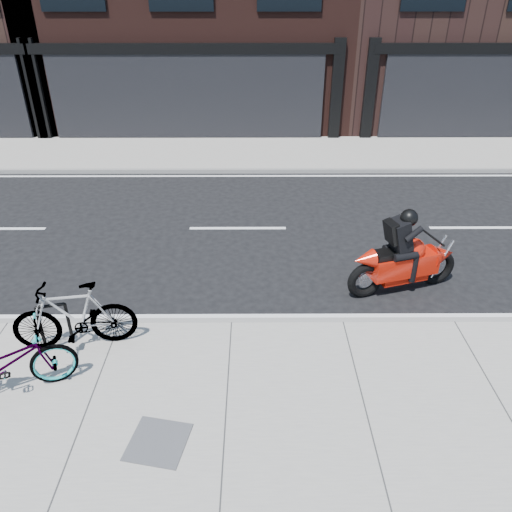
{
  "coord_description": "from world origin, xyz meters",
  "views": [
    {
      "loc": [
        0.41,
        -9.14,
        5.59
      ],
      "look_at": [
        0.44,
        -0.96,
        0.9
      ],
      "focal_mm": 35.0,
      "sensor_mm": 36.0,
      "label": 1
    }
  ],
  "objects_px": {
    "bicycle_front": "(2,365)",
    "motorcycle": "(409,257)",
    "utility_grate": "(158,442)",
    "bicycle_rear": "(74,316)",
    "bike_rack": "(54,321)"
  },
  "relations": [
    {
      "from": "bicycle_front",
      "to": "motorcycle",
      "type": "height_order",
      "value": "motorcycle"
    },
    {
      "from": "bicycle_front",
      "to": "utility_grate",
      "type": "distance_m",
      "value": 2.58
    },
    {
      "from": "bicycle_front",
      "to": "bicycle_rear",
      "type": "relative_size",
      "value": 1.03
    },
    {
      "from": "bike_rack",
      "to": "bicycle_front",
      "type": "xyz_separation_m",
      "value": [
        -0.36,
        -1.09,
        0.05
      ]
    },
    {
      "from": "bicycle_front",
      "to": "motorcycle",
      "type": "relative_size",
      "value": 0.88
    },
    {
      "from": "bike_rack",
      "to": "bicycle_rear",
      "type": "xyz_separation_m",
      "value": [
        0.35,
        0.0,
        0.11
      ]
    },
    {
      "from": "bike_rack",
      "to": "utility_grate",
      "type": "bearing_deg",
      "value": -45.32
    },
    {
      "from": "bike_rack",
      "to": "utility_grate",
      "type": "height_order",
      "value": "bike_rack"
    },
    {
      "from": "bicycle_rear",
      "to": "bike_rack",
      "type": "bearing_deg",
      "value": -98.76
    },
    {
      "from": "utility_grate",
      "to": "bicycle_front",
      "type": "bearing_deg",
      "value": 158.53
    },
    {
      "from": "bike_rack",
      "to": "bicycle_front",
      "type": "height_order",
      "value": "bicycle_front"
    },
    {
      "from": "bike_rack",
      "to": "utility_grate",
      "type": "distance_m",
      "value": 2.87
    },
    {
      "from": "motorcycle",
      "to": "utility_grate",
      "type": "distance_m",
      "value": 5.84
    },
    {
      "from": "bicycle_front",
      "to": "utility_grate",
      "type": "relative_size",
      "value": 2.73
    },
    {
      "from": "bicycle_rear",
      "to": "bicycle_front",
      "type": "bearing_deg",
      "value": -41.78
    }
  ]
}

